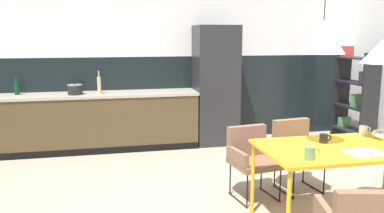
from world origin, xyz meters
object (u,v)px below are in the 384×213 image
dining_table (347,151)px  mug_short_terracotta (310,153)px  bottle_vinegar_dark (17,88)px  refrigerator_column (216,85)px  mug_wide_latte (324,138)px  cooking_pot (75,89)px  pendant_lamp_over_table_near (323,37)px  mug_dark_espresso (364,130)px  open_book (364,153)px  bottle_wine_green (99,84)px  open_shelf_unit (355,95)px  armchair_corner_seat (252,153)px  pendant_lamp_over_table_far (384,51)px  armchair_facing_counter (296,147)px

dining_table → mug_short_terracotta: 0.60m
bottle_vinegar_dark → refrigerator_column: bearing=-1.9°
mug_wide_latte → mug_short_terracotta: mug_short_terracotta is taller
cooking_pot → pendant_lamp_over_table_near: size_ratio=0.19×
dining_table → bottle_vinegar_dark: bearing=137.8°
mug_dark_espresso → open_book: bearing=-124.9°
refrigerator_column → mug_dark_espresso: bearing=-73.3°
bottle_wine_green → open_shelf_unit: size_ratio=0.22×
armchair_corner_seat → mug_short_terracotta: bearing=85.1°
cooking_pot → pendant_lamp_over_table_near: 3.83m
dining_table → pendant_lamp_over_table_far: pendant_lamp_over_table_far is taller
mug_short_terracotta → armchair_corner_seat: bearing=94.2°
bottle_vinegar_dark → pendant_lamp_over_table_far: (3.77, -3.10, 0.63)m
dining_table → mug_short_terracotta: mug_short_terracotta is taller
open_shelf_unit → bottle_wine_green: bearing=-98.8°
refrigerator_column → armchair_facing_counter: (0.37, -2.11, -0.46)m
pendant_lamp_over_table_near → armchair_corner_seat: bearing=109.4°
mug_dark_espresso → cooking_pot: (-3.01, 2.63, 0.15)m
dining_table → armchair_facing_counter: (-0.03, 0.92, -0.22)m
mug_dark_espresso → mug_short_terracotta: mug_short_terracotta is taller
cooking_pot → pendant_lamp_over_table_near: (2.28, -2.98, 0.78)m
refrigerator_column → mug_short_terracotta: (-0.12, -3.30, -0.15)m
bottle_wine_green → armchair_facing_counter: bearing=-43.3°
mug_dark_espresso → mug_wide_latte: size_ratio=1.07×
mug_short_terracotta → bottle_vinegar_dark: 4.49m
open_book → mug_dark_espresso: 0.68m
mug_dark_espresso → mug_wide_latte: mug_dark_espresso is taller
pendant_lamp_over_table_near → armchair_facing_counter: bearing=72.7°
mug_wide_latte → pendant_lamp_over_table_far: 0.95m
open_book → mug_wide_latte: size_ratio=2.58×
pendant_lamp_over_table_far → armchair_corner_seat: bearing=139.9°
pendant_lamp_over_table_near → bottle_wine_green: bearing=122.6°
bottle_wine_green → open_book: bearing=-55.0°
armchair_corner_seat → bottle_vinegar_dark: bottle_vinegar_dark is taller
pendant_lamp_over_table_far → open_book: bearing=-139.9°
armchair_corner_seat → bottle_vinegar_dark: 3.70m
mug_wide_latte → open_shelf_unit: 2.92m
mug_wide_latte → bottle_wine_green: (-2.10, 2.85, 0.22)m
pendant_lamp_over_table_far → open_shelf_unit: bearing=59.2°
mug_wide_latte → pendant_lamp_over_table_near: (-0.17, -0.17, 0.94)m
pendant_lamp_over_table_far → mug_short_terracotta: bearing=-159.9°
open_book → mug_wide_latte: (-0.16, 0.38, 0.04)m
armchair_corner_seat → mug_dark_espresso: bearing=145.8°
refrigerator_column → open_book: bearing=-82.7°
mug_dark_espresso → pendant_lamp_over_table_near: 1.23m
mug_wide_latte → bottle_vinegar_dark: size_ratio=0.42×
open_book → mug_dark_espresso: size_ratio=2.42×
dining_table → cooking_pot: bearing=131.3°
armchair_facing_counter → armchair_corner_seat: armchair_facing_counter is taller
armchair_facing_counter → mug_wide_latte: bearing=73.6°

